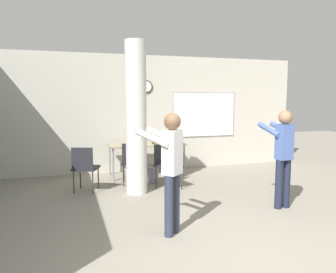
% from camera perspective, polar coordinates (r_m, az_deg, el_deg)
% --- Properties ---
extents(ground_plane, '(24.00, 24.00, 0.00)m').
position_cam_1_polar(ground_plane, '(3.77, 15.65, -21.33)').
color(ground_plane, gray).
extents(wall_back, '(8.00, 0.15, 2.80)m').
position_cam_1_polar(wall_back, '(8.07, -3.65, 4.03)').
color(wall_back, beige).
rests_on(wall_back, ground_plane).
extents(support_pillar, '(0.39, 0.39, 2.80)m').
position_cam_1_polar(support_pillar, '(6.02, -5.58, 3.18)').
color(support_pillar, silver).
rests_on(support_pillar, ground_plane).
extents(folding_table, '(1.73, 0.73, 0.74)m').
position_cam_1_polar(folding_table, '(7.47, -3.75, -1.63)').
color(folding_table, tan).
rests_on(folding_table, ground_plane).
extents(bottle_on_table, '(0.08, 0.08, 0.29)m').
position_cam_1_polar(bottle_on_table, '(7.43, -2.55, -0.42)').
color(bottle_on_table, '#4C3319').
rests_on(bottle_on_table, folding_table).
extents(waste_bin, '(0.27, 0.27, 0.33)m').
position_cam_1_polar(waste_bin, '(6.98, -2.80, -6.58)').
color(waste_bin, gray).
rests_on(waste_bin, ground_plane).
extents(chair_near_pillar, '(0.57, 0.57, 0.87)m').
position_cam_1_polar(chair_near_pillar, '(6.34, -14.31, -4.93)').
color(chair_near_pillar, '#232328').
rests_on(chair_near_pillar, ground_plane).
extents(chair_table_left, '(0.52, 0.52, 0.87)m').
position_cam_1_polar(chair_table_left, '(6.73, -6.26, -4.12)').
color(chair_table_left, '#232328').
rests_on(chair_table_left, ground_plane).
extents(chair_table_front, '(0.55, 0.55, 0.87)m').
position_cam_1_polar(chair_table_front, '(6.43, -0.24, -4.58)').
color(chair_table_front, '#232328').
rests_on(chair_table_front, ground_plane).
extents(person_playing_front, '(0.60, 0.61, 1.57)m').
position_cam_1_polar(person_playing_front, '(4.18, 0.44, -4.78)').
color(person_playing_front, '#2D3347').
rests_on(person_playing_front, ground_plane).
extents(person_playing_side, '(0.38, 0.61, 1.57)m').
position_cam_1_polar(person_playing_side, '(5.52, 19.36, -2.41)').
color(person_playing_side, '#1E2338').
rests_on(person_playing_side, ground_plane).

